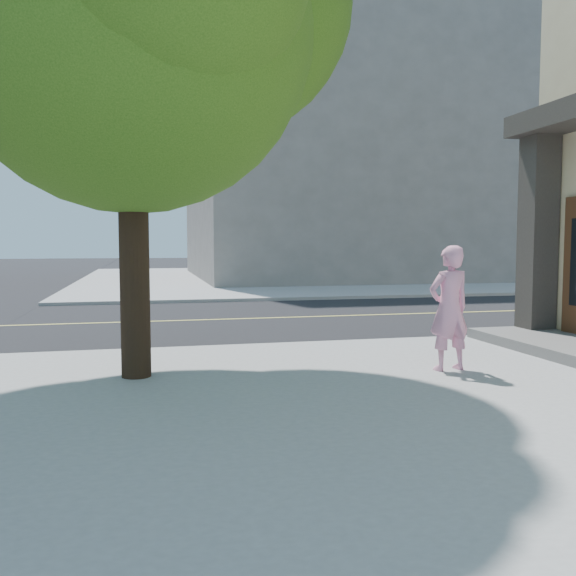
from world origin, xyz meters
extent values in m
plane|color=black|center=(0.00, 0.00, 0.00)|extent=(140.00, 140.00, 0.00)
cube|color=black|center=(0.00, 4.50, 0.01)|extent=(140.00, 9.00, 0.01)
cube|color=gray|center=(13.50, 21.50, 0.06)|extent=(29.00, 25.00, 0.12)
cube|color=slate|center=(9.20, -2.20, 0.21)|extent=(1.60, 4.00, 0.18)
cube|color=#35302B|center=(9.70, -0.50, 2.22)|extent=(0.55, 0.55, 4.20)
cube|color=slate|center=(14.00, 22.00, 7.12)|extent=(18.00, 16.00, 14.00)
imported|color=pink|center=(6.52, -2.93, 1.03)|extent=(0.72, 0.52, 1.81)
cylinder|color=black|center=(2.10, -2.32, 2.14)|extent=(0.40, 0.40, 4.04)
sphere|color=#406D1A|center=(2.10, -2.32, 4.83)|extent=(4.94, 4.94, 4.94)
sphere|color=#406D1A|center=(3.44, -1.64, 5.51)|extent=(3.81, 3.81, 3.81)
camera|label=1|loc=(2.24, -10.81, 1.97)|focal=37.53mm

